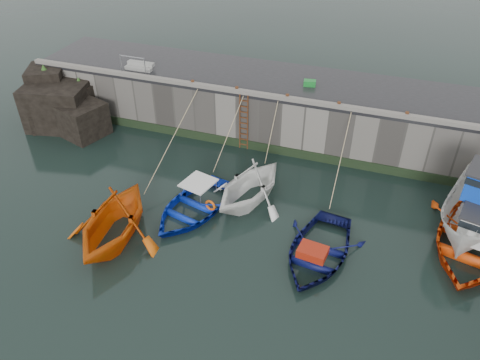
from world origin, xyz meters
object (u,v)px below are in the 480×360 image
(bollard_a, at_px, (193,83))
(boat_near_navy, at_px, (317,255))
(boat_far_orange, at_px, (474,239))
(boat_far_white, at_px, (477,211))
(bollard_c, at_px, (287,97))
(boat_near_white, at_px, (117,237))
(bollard_e, at_px, (407,115))
(bollard_b, at_px, (237,89))
(boat_near_blacktrim, at_px, (249,200))
(bollard_d, at_px, (339,104))
(fish_crate, at_px, (310,83))
(boat_near_blue, at_px, (193,211))
(ladder, at_px, (244,123))

(bollard_a, bearing_deg, boat_near_navy, -40.09)
(boat_far_orange, bearing_deg, boat_far_white, 103.78)
(boat_far_orange, height_order, bollard_c, boat_far_orange)
(boat_near_white, distance_m, bollard_c, 10.75)
(boat_far_white, bearing_deg, bollard_e, 151.20)
(boat_far_white, relative_size, bollard_b, 24.95)
(boat_near_blacktrim, relative_size, bollard_d, 16.25)
(boat_far_orange, bearing_deg, bollard_d, 159.29)
(boat_near_blacktrim, xyz_separation_m, boat_near_navy, (3.74, -2.51, 0.00))
(boat_far_orange, distance_m, bollard_a, 15.47)
(fish_crate, relative_size, bollard_b, 2.26)
(boat_near_blue, bearing_deg, boat_near_white, -117.12)
(boat_near_navy, xyz_separation_m, boat_far_white, (5.99, 3.70, 1.07))
(ladder, relative_size, boat_near_navy, 0.66)
(boat_near_white, height_order, boat_far_white, boat_far_white)
(boat_near_white, relative_size, boat_far_white, 0.72)
(boat_near_navy, relative_size, bollard_c, 17.37)
(ladder, bearing_deg, boat_near_white, -108.11)
(boat_near_white, distance_m, bollard_e, 14.40)
(boat_near_white, xyz_separation_m, boat_near_blacktrim, (4.56, 4.28, 0.00))
(boat_near_blue, distance_m, bollard_e, 10.99)
(boat_far_orange, distance_m, fish_crate, 11.17)
(boat_near_blue, distance_m, boat_near_blacktrim, 2.70)
(ladder, xyz_separation_m, bollard_c, (2.20, 0.34, 1.71))
(boat_near_white, xyz_separation_m, bollard_d, (7.61, 8.92, 3.30))
(ladder, xyz_separation_m, boat_near_blue, (-0.45, -5.87, -1.59))
(bollard_e, bearing_deg, fish_crate, 158.66)
(boat_near_blue, distance_m, bollard_b, 7.03)
(bollard_a, relative_size, bollard_b, 1.00)
(bollard_c, height_order, bollard_d, same)
(bollard_c, bearing_deg, fish_crate, 70.09)
(ladder, relative_size, boat_far_orange, 0.43)
(boat_near_white, distance_m, boat_near_navy, 8.49)
(boat_far_white, distance_m, bollard_c, 10.16)
(bollard_c, bearing_deg, boat_near_blacktrim, -95.52)
(boat_near_blue, relative_size, bollard_c, 17.28)
(boat_near_white, xyz_separation_m, bollard_c, (5.01, 8.92, 3.30))
(bollard_b, bearing_deg, bollard_c, 0.00)
(boat_far_orange, xyz_separation_m, bollard_c, (-9.29, 4.58, 2.87))
(boat_near_blacktrim, height_order, boat_far_orange, boat_far_orange)
(boat_near_blue, xyz_separation_m, boat_near_blacktrim, (2.20, 1.57, 0.00))
(fish_crate, xyz_separation_m, bollard_a, (-5.92, -1.99, -0.01))
(bollard_a, distance_m, bollard_c, 5.20)
(boat_near_blacktrim, xyz_separation_m, boat_far_orange, (9.74, 0.06, 0.43))
(boat_near_blacktrim, height_order, boat_near_navy, boat_near_blacktrim)
(boat_near_navy, bearing_deg, boat_near_blacktrim, 152.97)
(boat_near_white, xyz_separation_m, fish_crate, (5.73, 10.91, 3.31))
(boat_near_navy, xyz_separation_m, bollard_b, (-6.00, 7.15, 3.30))
(boat_far_white, relative_size, fish_crate, 11.05)
(bollard_a, height_order, bollard_b, same)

